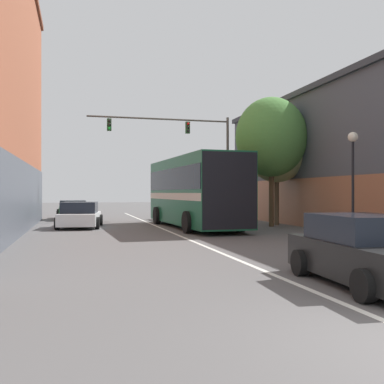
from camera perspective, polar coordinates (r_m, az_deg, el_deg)
lane_center_line at (r=19.61m, az=-2.00°, el=-5.40°), size 0.14×41.77×0.01m
bus at (r=23.35m, az=0.28°, el=0.38°), size 3.18×10.11×3.59m
hatchback_foreground at (r=9.57m, az=21.27°, el=-7.12°), size 2.13×4.11×1.38m
parked_car_left_near at (r=24.13m, az=-14.03°, el=-2.90°), size 2.51×4.35×1.34m
parked_car_left_mid at (r=31.81m, az=-14.93°, el=-2.22°), size 2.19×4.68×1.29m
traffic_signal_gantry at (r=31.04m, az=-0.48°, el=6.18°), size 9.78×0.36×7.12m
street_lamp at (r=18.33m, az=19.75°, el=2.93°), size 0.39×0.39×4.16m
street_tree_near at (r=24.68m, az=10.04°, el=6.86°), size 3.89×3.50×6.96m
street_tree_far at (r=25.64m, az=10.70°, el=5.86°), size 3.80×3.42×6.57m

